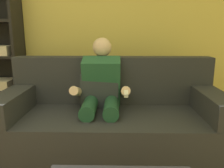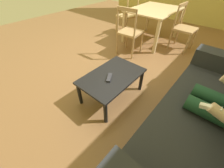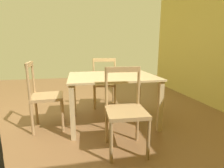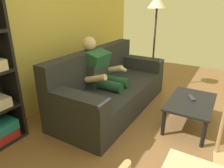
% 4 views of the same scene
% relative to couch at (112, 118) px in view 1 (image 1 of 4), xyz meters
% --- Properties ---
extents(wall_back, '(6.40, 0.12, 2.77)m').
position_rel_couch_xyz_m(wall_back, '(-0.99, 0.97, 1.05)').
color(wall_back, '#DBC660').
rests_on(wall_back, ground_plane).
extents(couch, '(2.20, 0.94, 0.94)m').
position_rel_couch_xyz_m(couch, '(0.00, 0.00, 0.00)').
color(couch, '#282B30').
rests_on(couch, ground_plane).
extents(person_lounging, '(0.59, 0.92, 1.15)m').
position_rel_couch_xyz_m(person_lounging, '(-0.11, 0.05, 0.26)').
color(person_lounging, '#23563D').
rests_on(person_lounging, ground_plane).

